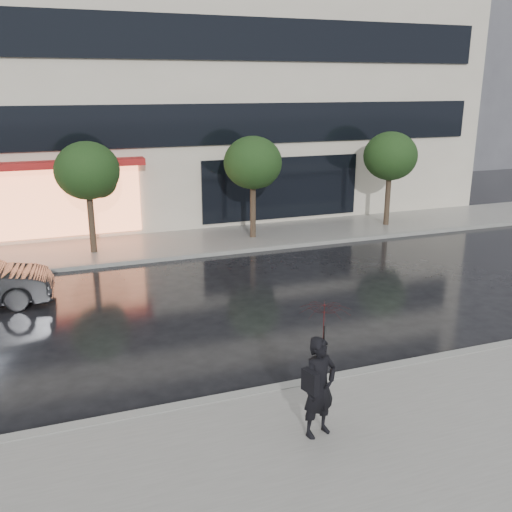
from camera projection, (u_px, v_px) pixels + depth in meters
name	position (u px, v px, depth m)	size (l,w,h in m)	color
ground	(280.00, 366.00, 12.24)	(120.00, 120.00, 0.00)	black
sidewalk_near	(356.00, 451.00, 9.31)	(60.00, 4.50, 0.12)	slate
sidewalk_far	(176.00, 244.00, 21.44)	(60.00, 3.50, 0.12)	slate
curb_near	(299.00, 385.00, 11.32)	(60.00, 0.25, 0.14)	gray
curb_far	(187.00, 256.00, 19.86)	(60.00, 0.25, 0.14)	gray
office_building	(131.00, 11.00, 25.80)	(30.00, 12.76, 18.00)	beige
bg_building_right	(455.00, 55.00, 43.69)	(12.00, 12.00, 16.00)	#4C4C54
tree_mid_west	(89.00, 173.00, 19.45)	(2.20, 2.20, 3.99)	#33261C
tree_mid_east	(254.00, 165.00, 21.43)	(2.20, 2.20, 3.99)	#33261C
tree_far_east	(391.00, 158.00, 23.41)	(2.20, 2.20, 3.99)	#33261C
pedestrian_with_umbrella	(322.00, 354.00, 9.28)	(1.05, 1.06, 2.37)	black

